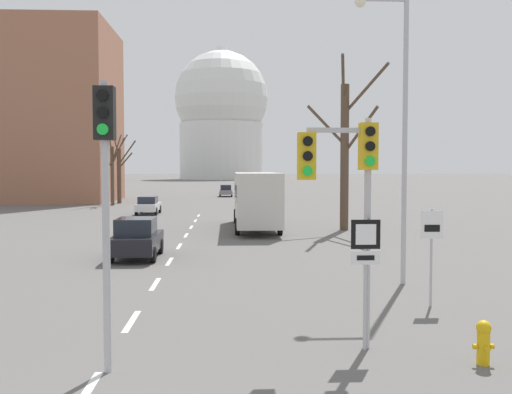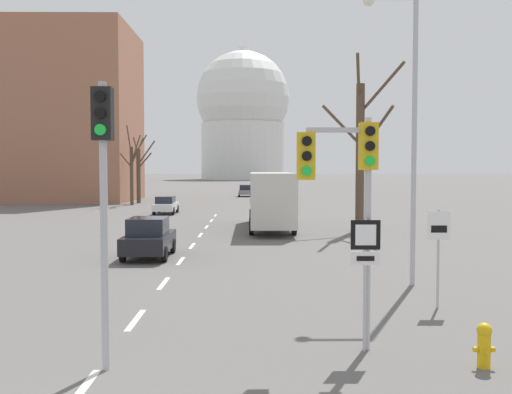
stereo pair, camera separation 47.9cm
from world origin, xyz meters
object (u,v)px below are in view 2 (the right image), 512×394
Objects in this scene: street_lamp_right at (406,113)px; sedan_near_left at (166,205)px; speed_limit_sign at (439,241)px; traffic_signal_near_right at (346,175)px; sedan_near_right at (149,238)px; traffic_signal_centre_tall at (103,171)px; fire_hydrant at (484,344)px; sedan_mid_centre at (245,191)px; route_sign_post at (365,260)px; city_bus at (271,196)px.

street_lamp_right is 2.16× the size of sedan_near_left.
speed_limit_sign is at bearing -88.41° from street_lamp_right.
sedan_near_right is at bearing 117.01° from traffic_signal_near_right.
street_lamp_right reaches higher than sedan_near_left.
traffic_signal_centre_tall is 2.00× the size of speed_limit_sign.
street_lamp_right is at bearing 45.15° from traffic_signal_centre_tall.
sedan_mid_centre is (-5.16, 65.91, 0.32)m from fire_hydrant.
route_sign_post is 0.70× the size of sedan_near_right.
route_sign_post is 23.72m from city_bus.
route_sign_post is at bearing -126.80° from speed_limit_sign.
traffic_signal_near_right is 1.79× the size of speed_limit_sign.
city_bus is (-1.09, 23.69, 0.17)m from route_sign_post.
sedan_mid_centre is at bearing 95.39° from speed_limit_sign.
route_sign_post reaches higher than sedan_mid_centre.
street_lamp_right reaches higher than sedan_mid_centre.
city_bus is at bearing 92.64° from route_sign_post.
traffic_signal_centre_tall is 1.35× the size of sedan_near_right.
fire_hydrant is at bearing -72.66° from sedan_near_left.
traffic_signal_centre_tall is at bearing -91.65° from sedan_mid_centre.
traffic_signal_centre_tall is at bearing -83.21° from sedan_near_right.
fire_hydrant is at bearing -85.52° from sedan_mid_centre.
street_lamp_right is (0.54, 7.60, 5.04)m from fire_hydrant.
traffic_signal_near_right is 4.11m from fire_hydrant.
sedan_mid_centre is (-5.79, 61.35, -1.02)m from speed_limit_sign.
city_bus is (-0.72, 23.57, -1.55)m from traffic_signal_near_right.
sedan_near_right is (-1.59, 13.37, -2.85)m from traffic_signal_centre_tall.
sedan_near_right is at bearing 118.16° from route_sign_post.
fire_hydrant is at bearing -94.08° from street_lamp_right.
route_sign_post is at bearing -87.25° from sedan_mid_centre.
city_bus is at bearing 100.61° from speed_limit_sign.
speed_limit_sign is at bearing -79.39° from city_bus.
speed_limit_sign is 20.47m from city_bus.
street_lamp_right is 2.34× the size of sedan_mid_centre.
sedan_mid_centre reaches higher than sedan_near_left.
route_sign_post is 65.01m from sedan_mid_centre.
traffic_signal_near_right is 4.78m from traffic_signal_centre_tall.
route_sign_post reaches higher than sedan_near_left.
traffic_signal_near_right is at bearing -131.50° from speed_limit_sign.
fire_hydrant is 66.11m from sedan_mid_centre.
traffic_signal_near_right is 7.39m from street_lamp_right.
sedan_near_left is at bearing 107.34° from fire_hydrant.
sedan_near_right reaches higher than sedan_mid_centre.
sedan_mid_centre is at bearing 94.48° from fire_hydrant.
route_sign_post reaches higher than fire_hydrant.
street_lamp_right reaches higher than speed_limit_sign.
fire_hydrant is 9.14m from street_lamp_right.
city_bus is at bearing 91.74° from traffic_signal_near_right.
traffic_signal_centre_tall reaches higher than route_sign_post.
city_bus is (8.27, -11.85, 1.29)m from sedan_near_left.
street_lamp_right is 2.34× the size of sedan_near_right.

